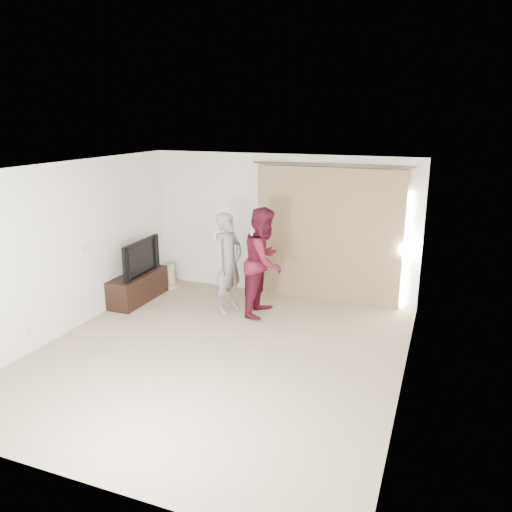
{
  "coord_description": "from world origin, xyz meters",
  "views": [
    {
      "loc": [
        2.82,
        -5.75,
        3.23
      ],
      "look_at": [
        0.12,
        1.2,
        1.14
      ],
      "focal_mm": 35.0,
      "sensor_mm": 36.0,
      "label": 1
    }
  ],
  "objects_px": {
    "tv_console": "(138,287)",
    "person_woman": "(264,262)",
    "person_man": "(228,263)",
    "tv": "(136,257)"
  },
  "relations": [
    {
      "from": "tv_console",
      "to": "person_woman",
      "type": "bearing_deg",
      "value": 6.14
    },
    {
      "from": "tv_console",
      "to": "person_man",
      "type": "xyz_separation_m",
      "value": [
        1.74,
        0.13,
        0.6
      ]
    },
    {
      "from": "tv_console",
      "to": "person_man",
      "type": "bearing_deg",
      "value": 4.35
    },
    {
      "from": "person_man",
      "to": "person_woman",
      "type": "xyz_separation_m",
      "value": [
        0.6,
        0.12,
        0.06
      ]
    },
    {
      "from": "person_woman",
      "to": "person_man",
      "type": "bearing_deg",
      "value": -168.73
    },
    {
      "from": "person_woman",
      "to": "tv",
      "type": "bearing_deg",
      "value": -173.86
    },
    {
      "from": "tv_console",
      "to": "person_woman",
      "type": "height_order",
      "value": "person_woman"
    },
    {
      "from": "person_man",
      "to": "person_woman",
      "type": "distance_m",
      "value": 0.61
    },
    {
      "from": "tv_console",
      "to": "person_man",
      "type": "distance_m",
      "value": 1.85
    },
    {
      "from": "tv_console",
      "to": "person_woman",
      "type": "relative_size",
      "value": 0.72
    }
  ]
}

